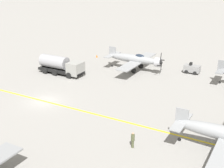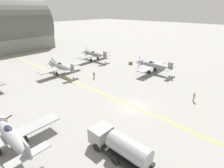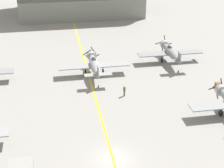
{
  "view_description": "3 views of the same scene",
  "coord_description": "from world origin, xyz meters",
  "px_view_note": "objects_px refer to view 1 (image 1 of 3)",
  "views": [
    {
      "loc": [
        28.61,
        26.21,
        16.68
      ],
      "look_at": [
        -0.95,
        9.66,
        3.92
      ],
      "focal_mm": 50.0,
      "sensor_mm": 36.0,
      "label": 1
    },
    {
      "loc": [
        -21.98,
        -14.76,
        15.69
      ],
      "look_at": [
        2.27,
        7.16,
        1.51
      ],
      "focal_mm": 28.0,
      "sensor_mm": 36.0,
      "label": 2
    },
    {
      "loc": [
        -6.18,
        -34.46,
        26.67
      ],
      "look_at": [
        2.35,
        13.83,
        2.77
      ],
      "focal_mm": 60.0,
      "sensor_mm": 36.0,
      "label": 3
    }
  ],
  "objects_px": {
    "fuel_tanker": "(61,65)",
    "tow_tractor": "(192,69)",
    "ground_crew_inspecting": "(133,139)",
    "airplane_mid_left": "(136,59)",
    "traffic_cone": "(97,56)"
  },
  "relations": [
    {
      "from": "fuel_tanker",
      "to": "tow_tractor",
      "type": "bearing_deg",
      "value": 120.47
    },
    {
      "from": "airplane_mid_left",
      "to": "traffic_cone",
      "type": "distance_m",
      "value": 11.01
    },
    {
      "from": "airplane_mid_left",
      "to": "fuel_tanker",
      "type": "relative_size",
      "value": 1.5
    },
    {
      "from": "fuel_tanker",
      "to": "ground_crew_inspecting",
      "type": "xyz_separation_m",
      "value": [
        14.55,
        20.11,
        -0.59
      ]
    },
    {
      "from": "airplane_mid_left",
      "to": "ground_crew_inspecting",
      "type": "relative_size",
      "value": 7.13
    },
    {
      "from": "airplane_mid_left",
      "to": "fuel_tanker",
      "type": "height_order",
      "value": "airplane_mid_left"
    },
    {
      "from": "ground_crew_inspecting",
      "to": "traffic_cone",
      "type": "bearing_deg",
      "value": -142.03
    },
    {
      "from": "fuel_tanker",
      "to": "ground_crew_inspecting",
      "type": "height_order",
      "value": "fuel_tanker"
    },
    {
      "from": "fuel_tanker",
      "to": "tow_tractor",
      "type": "relative_size",
      "value": 3.08
    },
    {
      "from": "airplane_mid_left",
      "to": "tow_tractor",
      "type": "bearing_deg",
      "value": 121.86
    },
    {
      "from": "airplane_mid_left",
      "to": "ground_crew_inspecting",
      "type": "height_order",
      "value": "airplane_mid_left"
    },
    {
      "from": "fuel_tanker",
      "to": "ground_crew_inspecting",
      "type": "bearing_deg",
      "value": 54.11
    },
    {
      "from": "fuel_tanker",
      "to": "tow_tractor",
      "type": "xyz_separation_m",
      "value": [
        -11.03,
        18.75,
        -0.72
      ]
    },
    {
      "from": "tow_tractor",
      "to": "traffic_cone",
      "type": "bearing_deg",
      "value": -91.49
    },
    {
      "from": "ground_crew_inspecting",
      "to": "tow_tractor",
      "type": "bearing_deg",
      "value": -176.96
    }
  ]
}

